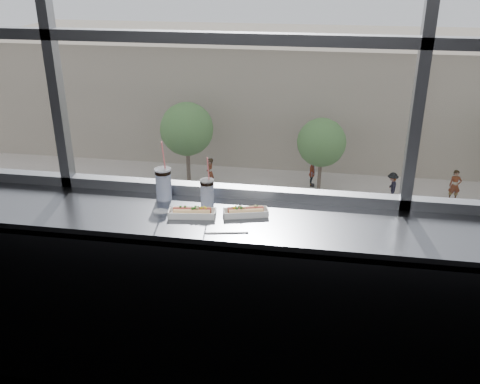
% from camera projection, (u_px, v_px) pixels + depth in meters
% --- Properties ---
extents(wall_back_lower, '(6.00, 0.00, 6.00)m').
position_uv_depth(wall_back_lower, '(229.00, 275.00, 3.37)').
color(wall_back_lower, black).
rests_on(wall_back_lower, ground).
extents(counter, '(6.00, 0.55, 0.06)m').
position_uv_depth(counter, '(219.00, 221.00, 2.91)').
color(counter, slate).
rests_on(counter, ground).
extents(counter_fascia, '(6.00, 0.04, 1.04)m').
position_uv_depth(counter_fascia, '(211.00, 327.00, 2.89)').
color(counter_fascia, slate).
rests_on(counter_fascia, ground).
extents(hotdog_tray_left, '(0.26, 0.12, 0.06)m').
position_uv_depth(hotdog_tray_left, '(192.00, 212.00, 2.88)').
color(hotdog_tray_left, white).
rests_on(hotdog_tray_left, counter).
extents(hotdog_tray_right, '(0.25, 0.14, 0.06)m').
position_uv_depth(hotdog_tray_right, '(246.00, 212.00, 2.89)').
color(hotdog_tray_right, white).
rests_on(hotdog_tray_right, counter).
extents(soda_cup_left, '(0.10, 0.10, 0.36)m').
position_uv_depth(soda_cup_left, '(163.00, 182.00, 3.06)').
color(soda_cup_left, white).
rests_on(soda_cup_left, counter).
extents(soda_cup_right, '(0.08, 0.08, 0.30)m').
position_uv_depth(soda_cup_right, '(207.00, 191.00, 2.99)').
color(soda_cup_right, white).
rests_on(soda_cup_right, counter).
extents(loose_straw, '(0.22, 0.05, 0.01)m').
position_uv_depth(loose_straw, '(227.00, 233.00, 2.71)').
color(loose_straw, white).
rests_on(loose_straw, counter).
extents(wrapper, '(0.10, 0.07, 0.02)m').
position_uv_depth(wrapper, '(161.00, 211.00, 2.92)').
color(wrapper, silver).
rests_on(wrapper, counter).
extents(plaza_ground, '(120.00, 120.00, 0.00)m').
position_uv_depth(plaza_ground, '(320.00, 121.00, 47.27)').
color(plaza_ground, '#AFA397').
rests_on(plaza_ground, ground).
extents(street_asphalt, '(80.00, 10.00, 0.06)m').
position_uv_depth(street_asphalt, '(306.00, 254.00, 26.07)').
color(street_asphalt, black).
rests_on(street_asphalt, plaza_ground).
extents(far_sidewalk, '(80.00, 6.00, 0.04)m').
position_uv_depth(far_sidewalk, '(313.00, 190.00, 33.29)').
color(far_sidewalk, '#AFA397').
rests_on(far_sidewalk, plaza_ground).
extents(far_building, '(50.00, 14.00, 8.00)m').
position_uv_depth(far_building, '(322.00, 90.00, 40.69)').
color(far_building, gray).
rests_on(far_building, plaza_ground).
extents(car_far_b, '(3.24, 6.19, 1.97)m').
position_uv_depth(car_far_b, '(366.00, 205.00, 28.82)').
color(car_far_b, brown).
rests_on(car_far_b, street_asphalt).
extents(car_near_d, '(2.59, 6.05, 2.00)m').
position_uv_depth(car_near_d, '(431.00, 294.00, 21.27)').
color(car_near_d, silver).
rests_on(car_near_d, street_asphalt).
extents(car_near_c, '(3.11, 6.68, 2.17)m').
position_uv_depth(car_near_c, '(277.00, 278.00, 22.17)').
color(car_near_c, maroon).
rests_on(car_near_c, street_asphalt).
extents(car_far_a, '(2.90, 6.20, 2.02)m').
position_uv_depth(car_far_a, '(151.00, 190.00, 30.64)').
color(car_far_a, black).
rests_on(car_far_a, street_asphalt).
extents(car_near_b, '(3.70, 7.23, 2.31)m').
position_uv_depth(car_near_b, '(178.00, 267.00, 22.79)').
color(car_near_b, black).
rests_on(car_near_b, street_asphalt).
extents(car_near_a, '(3.76, 7.16, 2.28)m').
position_uv_depth(car_near_a, '(27.00, 254.00, 23.85)').
color(car_near_a, '#95A6BA').
rests_on(car_near_a, street_asphalt).
extents(pedestrian_c, '(0.71, 0.95, 2.13)m').
position_uv_depth(pedestrian_c, '(392.00, 184.00, 31.34)').
color(pedestrian_c, '#66605B').
rests_on(pedestrian_c, far_sidewalk).
extents(pedestrian_b, '(0.67, 0.89, 2.00)m').
position_uv_depth(pedestrian_b, '(312.00, 171.00, 33.38)').
color(pedestrian_b, '#66605B').
rests_on(pedestrian_b, far_sidewalk).
extents(pedestrian_d, '(1.01, 0.76, 2.28)m').
position_uv_depth(pedestrian_d, '(455.00, 183.00, 31.35)').
color(pedestrian_d, '#66605B').
rests_on(pedestrian_d, far_sidewalk).
extents(pedestrian_a, '(0.74, 0.99, 2.23)m').
position_uv_depth(pedestrian_a, '(210.00, 170.00, 33.33)').
color(pedestrian_a, '#66605B').
rests_on(pedestrian_a, far_sidewalk).
extents(tree_left, '(3.34, 3.34, 5.22)m').
position_uv_depth(tree_left, '(187.00, 129.00, 33.07)').
color(tree_left, '#47382B').
rests_on(tree_left, far_sidewalk).
extents(tree_center, '(2.95, 2.95, 4.62)m').
position_uv_depth(tree_center, '(322.00, 143.00, 31.98)').
color(tree_center, '#47382B').
rests_on(tree_center, far_sidewalk).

